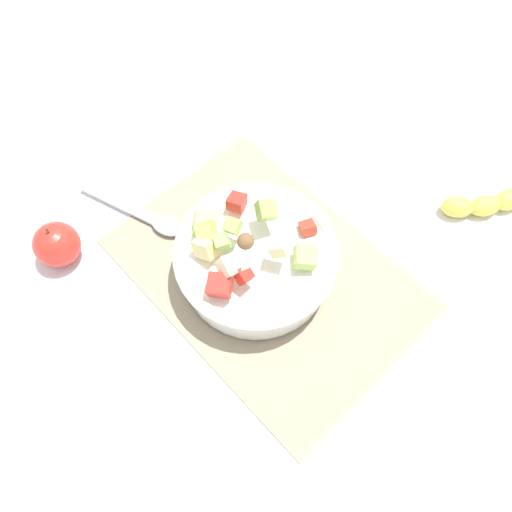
% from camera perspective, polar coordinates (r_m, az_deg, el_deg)
% --- Properties ---
extents(ground_plane, '(2.40, 2.40, 0.00)m').
position_cam_1_polar(ground_plane, '(0.83, 1.20, -1.96)').
color(ground_plane, silver).
extents(placemat, '(0.48, 0.33, 0.01)m').
position_cam_1_polar(placemat, '(0.83, 1.20, -1.87)').
color(placemat, gray).
rests_on(placemat, ground_plane).
extents(salad_bowl, '(0.25, 0.25, 0.13)m').
position_cam_1_polar(salad_bowl, '(0.78, -0.09, -0.31)').
color(salad_bowl, white).
rests_on(salad_bowl, placemat).
extents(serving_spoon, '(0.20, 0.09, 0.01)m').
position_cam_1_polar(serving_spoon, '(0.89, -12.03, 4.35)').
color(serving_spoon, '#B7B7BC').
rests_on(serving_spoon, placemat).
extents(whole_apple, '(0.07, 0.07, 0.09)m').
position_cam_1_polar(whole_apple, '(0.87, -21.29, 1.21)').
color(whole_apple, red).
rests_on(whole_apple, ground_plane).
extents(banana_whole, '(0.11, 0.14, 0.04)m').
position_cam_1_polar(banana_whole, '(0.96, 24.02, 5.30)').
color(banana_whole, yellow).
rests_on(banana_whole, ground_plane).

